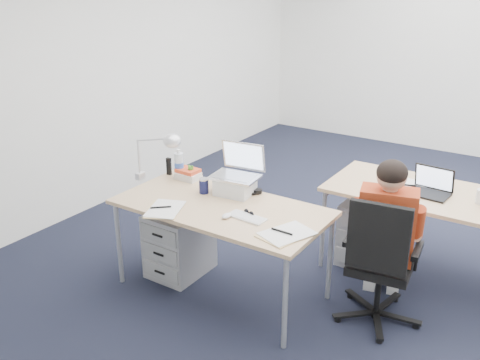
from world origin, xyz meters
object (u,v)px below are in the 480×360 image
(headphones, at_px, (248,190))
(dark_laptop, at_px, (430,182))
(office_chair, at_px, (378,286))
(cordless_phone, at_px, (169,166))
(wireless_keyboard, at_px, (247,217))
(sunglasses, at_px, (249,213))
(seated_person, at_px, (386,236))
(can_koozie, at_px, (204,186))
(silver_laptop, at_px, (235,171))
(drawer_pedestal_near, at_px, (180,242))
(bear_figurine, at_px, (191,172))
(drawer_pedestal_far, at_px, (369,231))
(water_bottle, at_px, (179,163))
(book_stack, at_px, (188,174))
(desk_lamp, at_px, (151,155))
(computer_mouse, at_px, (227,216))
(desk_far, at_px, (430,198))
(desk_near, at_px, (221,211))

(headphones, relative_size, dark_laptop, 0.72)
(office_chair, height_order, cordless_phone, office_chair)
(wireless_keyboard, distance_m, sunglasses, 0.06)
(seated_person, xyz_separation_m, can_koozie, (-1.37, -0.33, 0.19))
(silver_laptop, distance_m, cordless_phone, 0.72)
(drawer_pedestal_near, bearing_deg, sunglasses, -4.81)
(bear_figurine, relative_size, sunglasses, 1.26)
(drawer_pedestal_far, relative_size, cordless_phone, 3.64)
(office_chair, relative_size, seated_person, 0.82)
(seated_person, height_order, water_bottle, seated_person)
(drawer_pedestal_near, xyz_separation_m, water_bottle, (-0.18, 0.25, 0.58))
(can_koozie, bearing_deg, drawer_pedestal_near, -155.51)
(book_stack, height_order, cordless_phone, cordless_phone)
(desk_lamp, height_order, dark_laptop, desk_lamp)
(seated_person, height_order, desk_lamp, same)
(cordless_phone, bearing_deg, computer_mouse, -29.63)
(drawer_pedestal_near, bearing_deg, cordless_phone, 139.73)
(water_bottle, bearing_deg, book_stack, 5.47)
(seated_person, bearing_deg, office_chair, -93.97)
(water_bottle, bearing_deg, office_chair, -0.22)
(wireless_keyboard, relative_size, bear_figurine, 2.21)
(desk_far, bearing_deg, drawer_pedestal_far, -176.23)
(drawer_pedestal_far, height_order, dark_laptop, dark_laptop)
(desk_near, distance_m, headphones, 0.34)
(desk_near, xyz_separation_m, drawer_pedestal_far, (0.78, 1.09, -0.41))
(desk_far, xyz_separation_m, water_bottle, (-1.88, -0.83, 0.17))
(can_koozie, relative_size, book_stack, 0.62)
(drawer_pedestal_far, xyz_separation_m, desk_lamp, (-1.53, -1.01, 0.69))
(desk_near, relative_size, cordless_phone, 10.60)
(dark_laptop, bearing_deg, book_stack, -152.38)
(desk_lamp, bearing_deg, can_koozie, 23.46)
(silver_laptop, xyz_separation_m, computer_mouse, (0.20, -0.40, -0.18))
(book_stack, relative_size, dark_laptop, 0.64)
(cordless_phone, height_order, desk_lamp, desk_lamp)
(seated_person, height_order, cordless_phone, seated_person)
(water_bottle, bearing_deg, computer_mouse, -29.36)
(water_bottle, height_order, sunglasses, water_bottle)
(desk_near, xyz_separation_m, cordless_phone, (-0.75, 0.29, 0.12))
(office_chair, height_order, sunglasses, office_chair)
(drawer_pedestal_near, xyz_separation_m, headphones, (0.48, 0.29, 0.47))
(headphones, height_order, book_stack, book_stack)
(drawer_pedestal_far, height_order, cordless_phone, cordless_phone)
(wireless_keyboard, height_order, can_koozie, can_koozie)
(computer_mouse, height_order, book_stack, book_stack)
(office_chair, xyz_separation_m, headphones, (-1.12, 0.05, 0.47))
(water_bottle, xyz_separation_m, bear_figurine, (0.11, 0.01, -0.06))
(computer_mouse, bearing_deg, book_stack, 147.69)
(office_chair, bearing_deg, seated_person, 93.68)
(office_chair, relative_size, bear_figurine, 7.67)
(office_chair, bearing_deg, headphones, 170.36)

